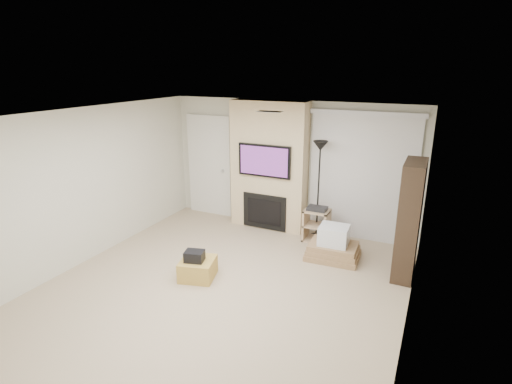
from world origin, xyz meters
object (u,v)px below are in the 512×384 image
at_px(av_stand, 316,223).
at_px(box_stack, 333,246).
at_px(bookshelf, 409,220).
at_px(ottoman, 198,269).
at_px(floor_lamp, 320,163).

bearing_deg(av_stand, box_stack, -50.66).
height_order(box_stack, bookshelf, bookshelf).
relative_size(av_stand, box_stack, 0.74).
bearing_deg(bookshelf, ottoman, -152.81).
relative_size(floor_lamp, av_stand, 2.80).
height_order(av_stand, bookshelf, bookshelf).
bearing_deg(bookshelf, box_stack, 176.89).
bearing_deg(floor_lamp, ottoman, -118.22).
height_order(floor_lamp, av_stand, floor_lamp).
xyz_separation_m(floor_lamp, box_stack, (0.51, -0.71, -1.23)).
bearing_deg(box_stack, bookshelf, -3.11).
xyz_separation_m(av_stand, bookshelf, (1.60, -0.64, 0.55)).
bearing_deg(av_stand, floor_lamp, 104.44).
relative_size(ottoman, floor_lamp, 0.27).
xyz_separation_m(ottoman, av_stand, (1.23, 2.09, 0.20)).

